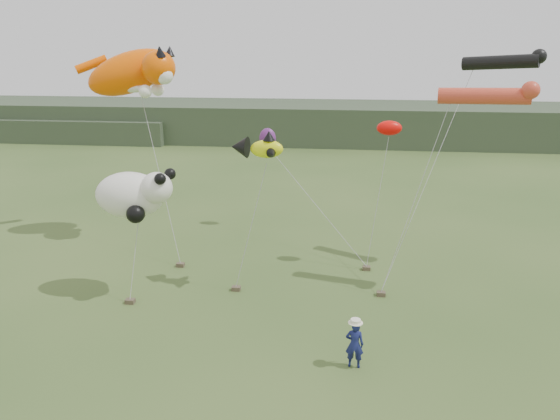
{
  "coord_description": "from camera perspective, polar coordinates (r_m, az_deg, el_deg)",
  "views": [
    {
      "loc": [
        1.92,
        -16.7,
        10.1
      ],
      "look_at": [
        -0.53,
        3.0,
        4.15
      ],
      "focal_mm": 35.0,
      "sensor_mm": 36.0,
      "label": 1
    }
  ],
  "objects": [
    {
      "name": "ground",
      "position": [
        19.61,
        0.48,
        -14.32
      ],
      "size": [
        120.0,
        120.0,
        0.0
      ],
      "primitive_type": "plane",
      "color": "#385123",
      "rests_on": "ground"
    },
    {
      "name": "headland",
      "position": [
        62.13,
        2.43,
        9.11
      ],
      "size": [
        90.0,
        13.0,
        4.0
      ],
      "color": "#2D3D28",
      "rests_on": "ground"
    },
    {
      "name": "festival_attendant",
      "position": [
        18.42,
        7.8,
        -13.74
      ],
      "size": [
        0.62,
        0.44,
        1.63
      ],
      "primitive_type": "imported",
      "rotation": [
        0.0,
        0.0,
        3.06
      ],
      "color": "#151B51",
      "rests_on": "ground"
    },
    {
      "name": "sandbag_anchors",
      "position": [
        24.37,
        -2.12,
        -7.57
      ],
      "size": [
        10.62,
        5.02,
        0.19
      ],
      "color": "brown",
      "rests_on": "ground"
    },
    {
      "name": "cat_kite",
      "position": [
        29.81,
        -14.8,
        13.76
      ],
      "size": [
        6.01,
        3.48,
        3.35
      ],
      "color": "#FB5900",
      "rests_on": "ground"
    },
    {
      "name": "fish_kite",
      "position": [
        22.41,
        -2.46,
        6.54
      ],
      "size": [
        2.32,
        1.55,
        1.18
      ],
      "color": "#E6F10F",
      "rests_on": "ground"
    },
    {
      "name": "tube_kites",
      "position": [
        24.83,
        21.92,
        12.57
      ],
      "size": [
        4.82,
        5.09,
        2.15
      ],
      "color": "black",
      "rests_on": "ground"
    },
    {
      "name": "panda_kite",
      "position": [
        22.87,
        -15.0,
        1.57
      ],
      "size": [
        3.35,
        2.17,
        2.08
      ],
      "color": "white",
      "rests_on": "ground"
    },
    {
      "name": "misc_kites",
      "position": [
        28.35,
        3.38,
        7.88
      ],
      "size": [
        7.34,
        5.76,
        2.32
      ],
      "color": "#F90905",
      "rests_on": "ground"
    }
  ]
}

